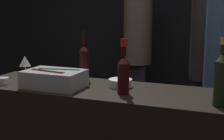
# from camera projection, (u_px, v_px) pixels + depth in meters

# --- Properties ---
(wall_back_chalkboard) EXTENTS (6.40, 0.06, 2.80)m
(wall_back_chalkboard) POSITION_uv_depth(u_px,v_px,m) (176.00, 16.00, 4.03)
(wall_back_chalkboard) COLOR black
(wall_back_chalkboard) RESTS_ON ground_plane
(ice_bin_with_bottles) EXTENTS (0.38, 0.26, 0.12)m
(ice_bin_with_bottles) POSITION_uv_depth(u_px,v_px,m) (54.00, 78.00, 2.06)
(ice_bin_with_bottles) COLOR #9EA0A5
(ice_bin_with_bottles) RESTS_ON bar_counter
(bowl_white) EXTENTS (0.16, 0.16, 0.05)m
(bowl_white) POSITION_uv_depth(u_px,v_px,m) (120.00, 83.00, 2.07)
(bowl_white) COLOR silver
(bowl_white) RESTS_ON bar_counter
(wine_glass) EXTENTS (0.09, 0.09, 0.16)m
(wine_glass) POSITION_uv_depth(u_px,v_px,m) (25.00, 62.00, 2.39)
(wine_glass) COLOR silver
(wine_glass) RESTS_ON bar_counter
(candle_votive) EXTENTS (0.08, 0.08, 0.05)m
(candle_votive) POSITION_uv_depth(u_px,v_px,m) (3.00, 81.00, 2.14)
(candle_votive) COLOR silver
(candle_votive) RESTS_ON bar_counter
(champagne_bottle) EXTENTS (0.08, 0.08, 0.36)m
(champagne_bottle) POSITION_uv_depth(u_px,v_px,m) (221.00, 78.00, 1.63)
(champagne_bottle) COLOR black
(champagne_bottle) RESTS_ON bar_counter
(red_wine_bottle_tall) EXTENTS (0.07, 0.07, 0.34)m
(red_wine_bottle_tall) POSITION_uv_depth(u_px,v_px,m) (123.00, 72.00, 1.88)
(red_wine_bottle_tall) COLOR black
(red_wine_bottle_tall) RESTS_ON bar_counter
(red_wine_bottle_black_foil) EXTENTS (0.07, 0.07, 0.36)m
(red_wine_bottle_black_foil) POSITION_uv_depth(u_px,v_px,m) (84.00, 61.00, 2.25)
(red_wine_bottle_black_foil) COLOR black
(red_wine_bottle_black_foil) RESTS_ON bar_counter
(person_in_hoodie) EXTENTS (0.33, 0.33, 1.77)m
(person_in_hoodie) POSITION_uv_depth(u_px,v_px,m) (207.00, 60.00, 2.97)
(person_in_hoodie) COLOR black
(person_in_hoodie) RESTS_ON ground_plane
(person_grey_polo) EXTENTS (0.33, 0.33, 1.83)m
(person_grey_polo) POSITION_uv_depth(u_px,v_px,m) (138.00, 48.00, 3.67)
(person_grey_polo) COLOR black
(person_grey_polo) RESTS_ON ground_plane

